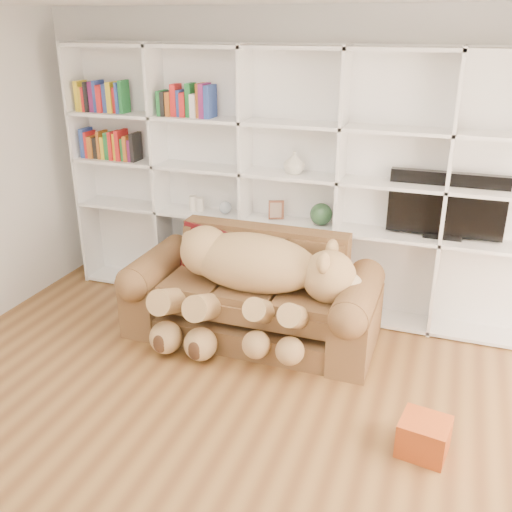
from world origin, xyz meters
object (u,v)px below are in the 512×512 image
at_px(teddy_bear, 250,277).
at_px(tv, 446,206).
at_px(sofa, 253,299).
at_px(gift_box, 424,437).

distance_m(teddy_bear, tv, 1.74).
relative_size(sofa, gift_box, 7.10).
bearing_deg(sofa, tv, 24.20).
distance_m(sofa, tv, 1.81).
bearing_deg(gift_box, teddy_bear, 149.46).
bearing_deg(teddy_bear, sofa, 109.98).
relative_size(teddy_bear, gift_box, 5.51).
distance_m(teddy_bear, gift_box, 1.81).
height_order(sofa, teddy_bear, teddy_bear).
height_order(teddy_bear, gift_box, teddy_bear).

